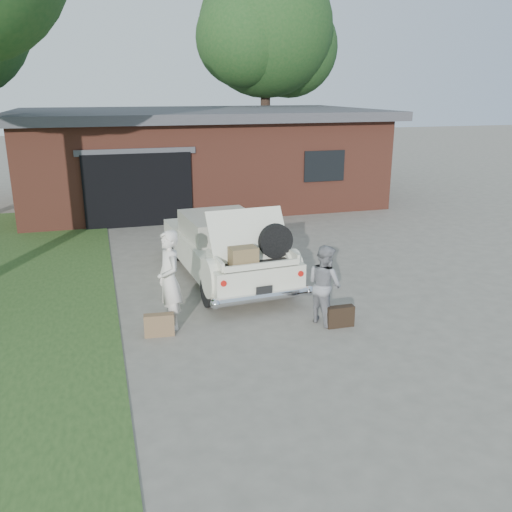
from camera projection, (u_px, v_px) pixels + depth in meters
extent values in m
plane|color=gray|center=(266.00, 325.00, 9.63)|extent=(90.00, 90.00, 0.00)
cube|color=brown|center=(199.00, 160.00, 20.00)|extent=(12.00, 7.00, 3.00)
cube|color=#4C4C51|center=(197.00, 114.00, 19.51)|extent=(12.80, 7.80, 0.30)
cube|color=black|center=(138.00, 190.00, 16.28)|extent=(3.20, 0.30, 2.20)
cube|color=#4C4C51|center=(136.00, 152.00, 15.87)|extent=(3.50, 0.12, 0.18)
cube|color=black|center=(324.00, 166.00, 17.69)|extent=(1.40, 0.08, 1.00)
cylinder|color=#38281E|center=(265.00, 120.00, 25.13)|extent=(0.44, 0.44, 5.25)
sphere|color=#2E4E20|center=(266.00, 28.00, 23.96)|extent=(5.96, 5.96, 5.96)
sphere|color=#2E4E20|center=(289.00, 48.00, 25.09)|extent=(4.47, 4.47, 4.47)
sphere|color=#2E4E20|center=(244.00, 38.00, 23.10)|extent=(4.17, 4.17, 4.17)
cube|color=silver|center=(225.00, 252.00, 11.94)|extent=(2.09, 4.72, 0.60)
cube|color=#A8A594|center=(221.00, 226.00, 12.03)|extent=(1.65, 1.95, 0.48)
cube|color=black|center=(210.00, 218.00, 12.81)|extent=(1.43, 0.18, 0.40)
cube|color=black|center=(233.00, 236.00, 11.25)|extent=(1.43, 0.18, 0.40)
cylinder|color=black|center=(209.00, 292.00, 10.35)|extent=(0.25, 0.62, 0.61)
cylinder|color=black|center=(287.00, 281.00, 10.90)|extent=(0.25, 0.62, 0.61)
cylinder|color=black|center=(174.00, 249.00, 13.14)|extent=(0.25, 0.62, 0.61)
cylinder|color=black|center=(237.00, 242.00, 13.69)|extent=(0.25, 0.62, 0.61)
cylinder|color=silver|center=(264.00, 297.00, 9.90)|extent=(1.89, 0.31, 0.17)
cylinder|color=#A5140F|center=(223.00, 283.00, 9.60)|extent=(0.12, 0.10, 0.11)
cylinder|color=#A5140F|center=(300.00, 273.00, 10.11)|extent=(0.12, 0.10, 0.11)
cube|color=black|center=(264.00, 290.00, 9.85)|extent=(0.31, 0.04, 0.16)
cube|color=black|center=(252.00, 261.00, 10.28)|extent=(1.50, 1.12, 0.04)
cube|color=silver|center=(215.00, 260.00, 10.01)|extent=(0.13, 1.01, 0.17)
cube|color=silver|center=(288.00, 252.00, 10.51)|extent=(0.13, 1.01, 0.17)
cube|color=silver|center=(262.00, 266.00, 9.82)|extent=(1.47, 0.17, 0.11)
cube|color=silver|center=(248.00, 235.00, 10.34)|extent=(1.59, 0.73, 0.90)
cube|color=#44271D|center=(237.00, 253.00, 10.39)|extent=(0.57, 0.39, 0.17)
cube|color=olive|center=(243.00, 256.00, 9.89)|extent=(0.53, 0.37, 0.35)
cube|color=black|center=(248.00, 251.00, 10.49)|extent=(0.63, 0.44, 0.19)
cylinder|color=black|center=(276.00, 241.00, 10.29)|extent=(0.68, 0.20, 0.67)
imported|color=silver|center=(169.00, 280.00, 9.28)|extent=(0.54, 0.71, 1.75)
imported|color=gray|center=(324.00, 284.00, 9.54)|extent=(0.73, 0.83, 1.43)
cube|color=brown|center=(159.00, 325.00, 9.15)|extent=(0.52, 0.21, 0.39)
cube|color=black|center=(340.00, 317.00, 9.50)|extent=(0.49, 0.16, 0.38)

